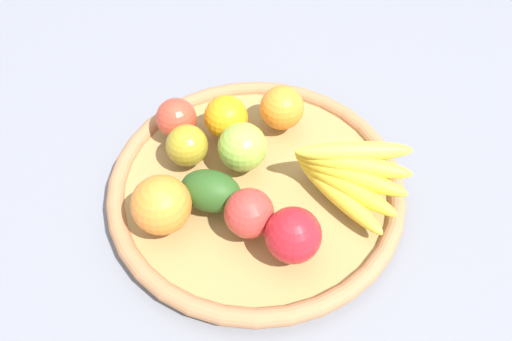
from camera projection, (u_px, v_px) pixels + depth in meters
The scene contains 12 objects.
ground_plane at pixel (256, 193), 0.78m from camera, with size 2.40×2.40×0.00m, color slate.
basket at pixel (256, 186), 0.77m from camera, with size 0.45×0.45×0.04m.
apple_3 at pixel (293, 235), 0.65m from camera, with size 0.08×0.08×0.08m, color red.
apple_2 at pixel (187, 145), 0.75m from camera, with size 0.06×0.06×0.06m, color #A38C23.
banana_bunch at pixel (348, 174), 0.71m from camera, with size 0.17×0.14×0.08m.
orange_2 at pixel (226, 117), 0.79m from camera, with size 0.07×0.07×0.07m, color orange.
avocado at pixel (211, 191), 0.70m from camera, with size 0.09×0.06×0.06m, color #274E1B.
apple_1 at pixel (249, 213), 0.67m from camera, with size 0.07×0.07×0.07m, color #C23831.
apple_0 at pixel (242, 147), 0.74m from camera, with size 0.07×0.07×0.07m, color #90BA42.
orange_1 at pixel (282, 108), 0.80m from camera, with size 0.07×0.07×0.07m, color orange.
apple_4 at pixel (176, 118), 0.79m from camera, with size 0.06×0.06×0.06m, color #C5402C.
orange_0 at pixel (161, 205), 0.67m from camera, with size 0.08×0.08×0.08m, color orange.
Camera 1 is at (-0.33, 0.32, 0.64)m, focal length 35.00 mm.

